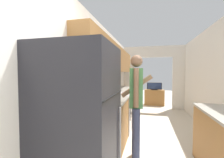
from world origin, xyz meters
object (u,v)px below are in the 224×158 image
person (136,103)px  television (154,86)px  range_oven (119,111)px  tv_cabinet (154,97)px  refrigerator (79,131)px

person → television: 4.36m
range_oven → tv_cabinet: size_ratio=1.25×
range_oven → person: 1.37m
refrigerator → person: person is taller
refrigerator → person: 1.22m
television → person: bearing=-95.8°
refrigerator → television: bearing=80.4°
refrigerator → tv_cabinet: 5.60m
refrigerator → range_oven: (-0.05, 2.29, -0.39)m
television → tv_cabinet: bearing=90.0°
range_oven → television: (0.97, 3.17, 0.37)m
tv_cabinet → television: bearing=-90.0°
range_oven → television: 3.33m
tv_cabinet → television: television is taller
range_oven → tv_cabinet: range_oven is taller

